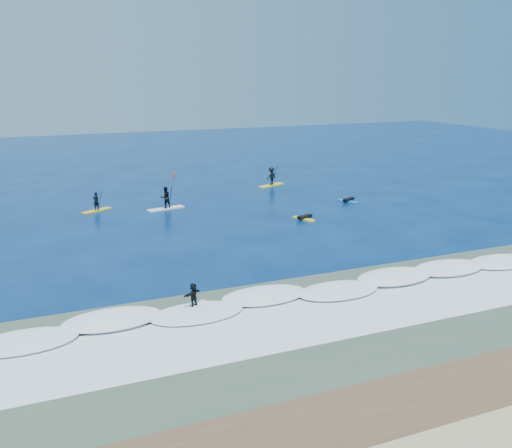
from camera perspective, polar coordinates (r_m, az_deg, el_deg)
name	(u,v)px	position (r m, az deg, el deg)	size (l,w,h in m)	color
ground	(248,243)	(40.10, -0.78, -1.96)	(160.00, 160.00, 0.00)	#031B47
wet_sand_strip	(470,400)	(23.30, 20.58, -16.15)	(90.00, 5.00, 0.08)	#4F3924
shallow_water	(358,321)	(28.45, 10.13, -9.50)	(90.00, 13.00, 0.01)	#3B513E
breaking_wave	(317,292)	(31.58, 6.17, -6.82)	(40.00, 6.00, 0.30)	white
whitewater	(347,313)	(29.22, 9.05, -8.78)	(34.00, 5.00, 0.02)	silver
sup_paddler_left	(96,204)	(51.19, -15.69, 1.91)	(2.74, 1.98, 1.94)	gold
sup_paddler_center	(165,199)	(50.59, -9.04, 2.44)	(3.40, 1.51, 2.32)	white
sup_paddler_right	(271,177)	(60.46, 1.55, 4.68)	(3.31, 2.04, 2.28)	yellow
prone_paddler_near	(304,218)	(46.76, 4.83, 0.64)	(1.61, 2.12, 0.43)	#FFF21B
prone_paddler_far	(348,200)	(53.69, 9.20, 2.37)	(1.56, 2.08, 0.43)	#186EB7
wave_surfer	(193,297)	(29.01, -6.27, -7.23)	(1.82, 1.35, 1.31)	white
marker_buoy	(174,174)	(66.59, -8.24, 4.94)	(0.25, 0.25, 0.60)	red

